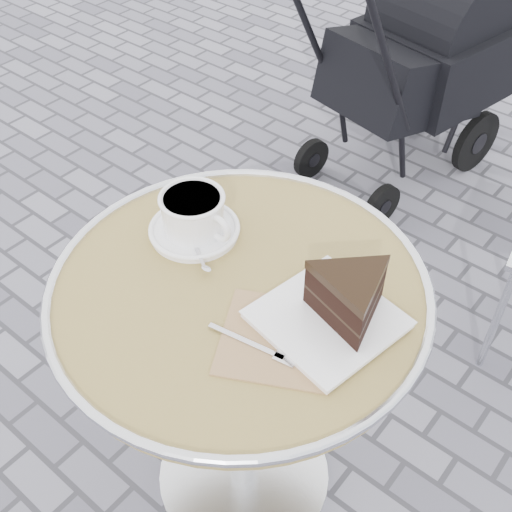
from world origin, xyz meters
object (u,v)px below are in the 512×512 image
Objects in this scene: cafe_table at (241,342)px; cake_plate_set at (343,302)px; cappuccino_set at (194,218)px; baby_stroller at (417,73)px.

cafe_table is 2.07× the size of cake_plate_set.
cake_plate_set is at bearing 13.70° from cafe_table.
cafe_table is at bearing -17.94° from cappuccino_set.
cake_plate_set is (0.36, -0.01, 0.01)m from cappuccino_set.
baby_stroller is at bearing 122.54° from cake_plate_set.
cafe_table is 0.76× the size of baby_stroller.
cappuccino_set is (-0.16, 0.06, 0.21)m from cafe_table.
cappuccino_set is at bearing 161.31° from cafe_table.
cake_plate_set reaches higher than cafe_table.
baby_stroller reaches higher than cake_plate_set.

